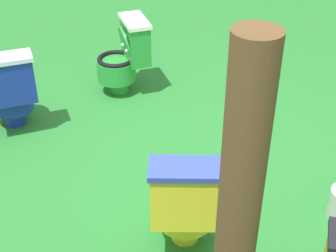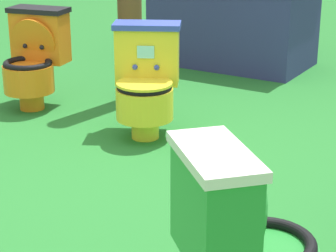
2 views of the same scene
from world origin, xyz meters
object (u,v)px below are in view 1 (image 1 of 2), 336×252
at_px(toilet_yellow, 186,202).
at_px(toilet_green, 125,56).
at_px(toilet_blue, 10,90).
at_px(wooden_post, 237,228).

bearing_deg(toilet_yellow, toilet_green, 104.98).
distance_m(toilet_yellow, toilet_blue, 2.00).
height_order(toilet_yellow, toilet_blue, same).
bearing_deg(toilet_yellow, toilet_blue, 136.86).
xyz_separation_m(toilet_blue, wooden_post, (-2.57, 0.74, 0.52)).
xyz_separation_m(toilet_green, wooden_post, (-2.23, 1.83, 0.51)).
relative_size(toilet_blue, wooden_post, 0.41).
distance_m(toilet_blue, wooden_post, 2.73).
relative_size(toilet_yellow, toilet_blue, 1.00).
bearing_deg(toilet_blue, toilet_yellow, -64.36).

